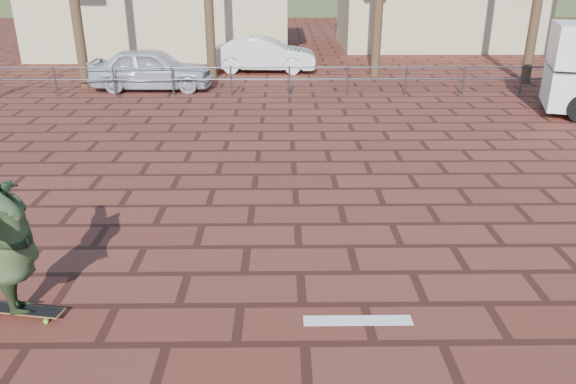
# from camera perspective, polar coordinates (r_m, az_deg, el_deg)

# --- Properties ---
(ground) EXTENTS (120.00, 120.00, 0.00)m
(ground) POSITION_cam_1_polar(r_m,az_deg,el_deg) (8.41, 1.27, -8.23)
(ground) COLOR maroon
(ground) RESTS_ON ground
(paint_stripe) EXTENTS (1.40, 0.22, 0.01)m
(paint_stripe) POSITION_cam_1_polar(r_m,az_deg,el_deg) (7.46, 7.10, -12.82)
(paint_stripe) COLOR white
(paint_stripe) RESTS_ON ground
(guardrail) EXTENTS (24.06, 0.06, 1.00)m
(guardrail) POSITION_cam_1_polar(r_m,az_deg,el_deg) (19.57, 0.14, 11.76)
(guardrail) COLOR #47494F
(guardrail) RESTS_ON ground
(building_west) EXTENTS (12.60, 7.60, 4.50)m
(building_west) POSITION_cam_1_polar(r_m,az_deg,el_deg) (29.86, -12.34, 18.04)
(building_west) COLOR beige
(building_west) RESTS_ON ground
(longboard) EXTENTS (1.08, 0.41, 0.10)m
(longboard) POSITION_cam_1_polar(r_m,az_deg,el_deg) (8.20, -25.25, -10.82)
(longboard) COLOR olive
(longboard) RESTS_ON ground
(skateboarder) EXTENTS (1.22, 2.30, 1.80)m
(skateboarder) POSITION_cam_1_polar(r_m,az_deg,el_deg) (7.76, -26.36, -5.07)
(skateboarder) COLOR #344626
(skateboarder) RESTS_ON longboard
(car_silver) EXTENTS (4.35, 1.81, 1.47)m
(car_silver) POSITION_cam_1_polar(r_m,az_deg,el_deg) (21.06, -13.69, 12.06)
(car_silver) COLOR silver
(car_silver) RESTS_ON ground
(car_white) EXTENTS (4.37, 1.73, 1.42)m
(car_white) POSITION_cam_1_polar(r_m,az_deg,el_deg) (24.01, -2.47, 13.79)
(car_white) COLOR white
(car_white) RESTS_ON ground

